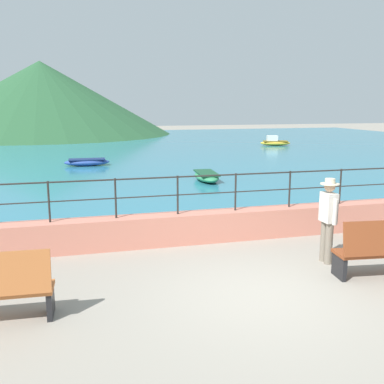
{
  "coord_description": "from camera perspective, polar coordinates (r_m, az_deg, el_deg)",
  "views": [
    {
      "loc": [
        -2.97,
        -6.59,
        3.2
      ],
      "look_at": [
        -0.23,
        3.7,
        1.1
      ],
      "focal_mm": 41.71,
      "sensor_mm": 36.0,
      "label": 1
    }
  ],
  "objects": [
    {
      "name": "person_walking",
      "position": [
        9.43,
        17.0,
        -2.97
      ],
      "size": [
        0.38,
        0.57,
        1.75
      ],
      "color": "slate",
      "rests_on": "ground"
    },
    {
      "name": "hill_main",
      "position": [
        50.2,
        -18.7,
        11.28
      ],
      "size": [
        27.04,
        27.04,
        7.61
      ],
      "primitive_type": "cone",
      "color": "#285633",
      "rests_on": "ground"
    },
    {
      "name": "boat_1",
      "position": [
        18.6,
        1.86,
        2.05
      ],
      "size": [
        1.07,
        2.36,
        0.36
      ],
      "color": "#338C59",
      "rests_on": "lake_water"
    },
    {
      "name": "bench_far",
      "position": [
        9.08,
        23.2,
        -6.68
      ],
      "size": [
        1.75,
        0.75,
        1.13
      ],
      "color": "brown",
      "rests_on": "ground"
    },
    {
      "name": "boat_2",
      "position": [
        23.82,
        -13.28,
        3.77
      ],
      "size": [
        2.32,
        0.94,
        0.36
      ],
      "color": "#2D4C9E",
      "rests_on": "lake_water"
    },
    {
      "name": "promenade_wall",
      "position": [
        10.62,
        1.91,
        -4.42
      ],
      "size": [
        20.0,
        0.56,
        0.7
      ],
      "primitive_type": "cube",
      "color": "tan",
      "rests_on": "ground"
    },
    {
      "name": "ground_plane",
      "position": [
        7.9,
        8.79,
        -12.87
      ],
      "size": [
        120.0,
        120.0,
        0.0
      ],
      "primitive_type": "plane",
      "color": "gray"
    },
    {
      "name": "railing",
      "position": [
        10.4,
        1.95,
        0.68
      ],
      "size": [
        18.44,
        0.04,
        0.9
      ],
      "color": "#282623",
      "rests_on": "promenade_wall"
    },
    {
      "name": "lake_water",
      "position": [
        32.72,
        -9.68,
        5.45
      ],
      "size": [
        64.0,
        44.32,
        0.06
      ],
      "primitive_type": "cube",
      "color": "teal",
      "rests_on": "ground"
    },
    {
      "name": "boat_0",
      "position": [
        35.28,
        10.53,
        6.31
      ],
      "size": [
        2.46,
        1.48,
        0.76
      ],
      "color": "gold",
      "rests_on": "lake_water"
    }
  ]
}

